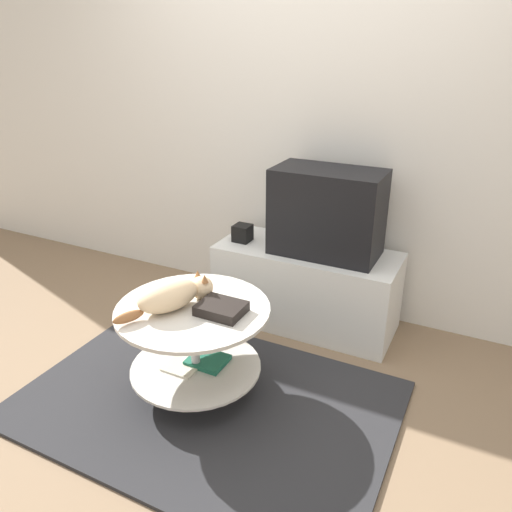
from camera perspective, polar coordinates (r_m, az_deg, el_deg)
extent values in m
plane|color=#7F664C|center=(2.58, -5.67, -16.44)|extent=(12.00, 12.00, 0.00)
cube|color=silver|center=(3.12, 6.14, 16.95)|extent=(8.00, 0.05, 2.60)
cube|color=#28282B|center=(2.58, -5.67, -16.27)|extent=(1.79, 1.22, 0.02)
cube|color=silver|center=(3.10, 5.73, -3.54)|extent=(1.10, 0.45, 0.49)
cube|color=silver|center=(2.89, 4.16, -4.47)|extent=(0.49, 0.01, 0.14)
cube|color=black|center=(2.88, 8.13, 4.95)|extent=(0.62, 0.34, 0.50)
cube|color=black|center=(2.73, 7.01, 4.22)|extent=(0.53, 0.01, 0.39)
cube|color=black|center=(3.10, -1.56, 2.64)|extent=(0.10, 0.10, 0.10)
cylinder|color=#B2B2B7|center=(2.64, -6.72, -14.79)|extent=(0.31, 0.31, 0.01)
cylinder|color=#B7B7BC|center=(2.50, -6.96, -10.79)|extent=(0.04, 0.04, 0.46)
cylinder|color=beige|center=(2.56, -6.86, -12.44)|extent=(0.65, 0.65, 0.01)
cylinder|color=beige|center=(2.38, -7.24, -6.05)|extent=(0.73, 0.73, 0.02)
cube|color=#1E664C|center=(2.56, -5.55, -11.78)|extent=(0.19, 0.16, 0.02)
cube|color=beige|center=(2.54, -8.54, -12.46)|extent=(0.17, 0.13, 0.01)
cube|color=black|center=(2.30, -3.99, -6.00)|extent=(0.21, 0.17, 0.05)
ellipsoid|color=beige|center=(2.34, -10.02, -4.48)|extent=(0.28, 0.34, 0.14)
sphere|color=beige|center=(2.43, -6.23, -3.58)|extent=(0.11, 0.11, 0.11)
cone|color=#996038|center=(2.42, -6.69, -2.06)|extent=(0.04, 0.04, 0.04)
cone|color=#996038|center=(2.38, -5.89, -2.58)|extent=(0.04, 0.04, 0.04)
ellipsoid|color=#996038|center=(2.29, -14.37, -6.75)|extent=(0.10, 0.15, 0.05)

